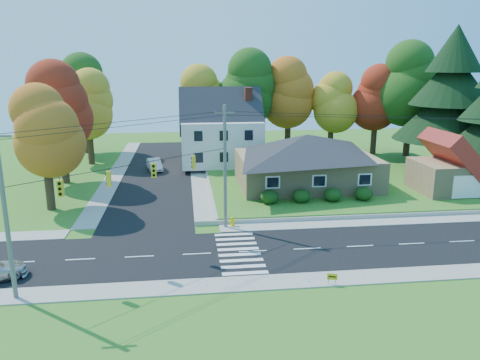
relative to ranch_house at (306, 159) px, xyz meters
The scene contains 25 objects.
ground 18.18m from the ranch_house, 116.57° to the right, with size 120.00×120.00×0.00m, color #3D7923.
road_main 18.18m from the ranch_house, 116.57° to the right, with size 90.00×8.00×0.02m, color black.
road_cross 19.15m from the ranch_house, 147.99° to the left, with size 8.00×44.00×0.02m, color black.
sidewalk_north 13.98m from the ranch_house, 126.03° to the right, with size 90.00×2.00×0.08m, color #9C9A90.
sidewalk_south 22.70m from the ranch_house, 110.85° to the right, with size 90.00×2.00×0.08m, color #9C9A90.
lawn 7.69m from the ranch_house, 45.00° to the left, with size 30.00×30.00×0.50m, color #3D7923.
ranch_house is the anchor object (origin of this frame).
colonial_house 14.46m from the ranch_house, 123.55° to the left, with size 10.40×8.40×9.60m.
garage 14.57m from the ranch_house, 15.99° to the right, with size 7.30×6.30×4.60m.
hedge_row 6.57m from the ranch_house, 94.61° to the right, with size 10.70×1.70×1.27m.
traffic_infrastructure 16.87m from the ranch_house, 119.09° to the right, with size 38.10×10.66×10.00m.
tree_lot_0 21.20m from the ranch_house, 119.05° to the left, with size 6.72×6.72×12.51m.
tree_lot_1 18.58m from the ranch_house, 103.24° to the left, with size 7.84×7.84×14.60m.
tree_lot_2 18.99m from the ranch_house, 83.66° to the left, with size 7.28×7.28×13.56m.
tree_lot_3 19.29m from the ranch_house, 64.80° to the left, with size 6.16×6.16×11.47m.
tree_lot_4 21.85m from the ranch_house, 48.81° to the left, with size 6.72×6.72×12.51m.
tree_lot_5 23.85m from the ranch_house, 37.87° to the left, with size 8.40×8.40×15.64m.
conifer_east_a 20.84m from the ranch_house, 17.53° to the left, with size 12.80×12.80×16.96m.
tree_west_0 25.61m from the ranch_house, behind, with size 6.16×6.16×11.47m.
tree_west_1 27.18m from the ranch_house, 167.01° to the left, with size 7.28×7.28×13.56m.
tree_west_2 30.03m from the ranch_house, 147.38° to the left, with size 6.72×6.72×12.51m.
tree_west_3 36.60m from the ranch_house, 138.37° to the left, with size 7.84×7.84×14.60m.
white_car 20.06m from the ranch_house, 145.86° to the left, with size 1.50×4.32×1.42m, color silver.
fire_hydrant 14.18m from the ranch_house, 129.92° to the right, with size 0.50×0.39×0.87m.
yard_sign 22.27m from the ranch_house, 100.36° to the right, with size 0.59×0.21×0.76m.
Camera 1 is at (-4.63, -30.90, 13.19)m, focal length 35.00 mm.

